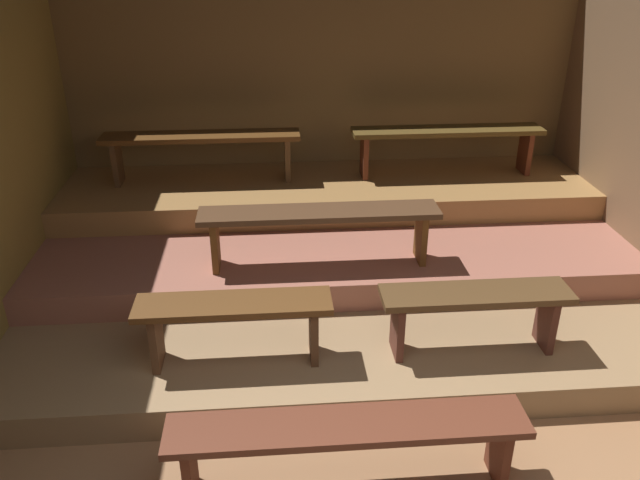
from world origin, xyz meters
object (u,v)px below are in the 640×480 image
Objects in this scene: bench_upper_left at (202,143)px; bench_floor_center at (348,435)px; bench_lower_right at (475,305)px; bench_middle_center at (319,221)px; bench_upper_right at (447,137)px; bench_lower_left at (234,315)px.

bench_floor_center is at bearing -72.47° from bench_upper_left.
bench_middle_center reaches higher than bench_lower_right.
bench_upper_left is (-1.00, 1.35, 0.23)m from bench_middle_center.
bench_lower_right is at bearing -48.83° from bench_upper_left.
bench_upper_right is at bearing 80.77° from bench_lower_right.
bench_middle_center is 1.01× the size of bench_upper_left.
bench_upper_left and bench_upper_right have the same top height.
bench_lower_right is at bearing -99.23° from bench_upper_right.
bench_lower_left is 1.62m from bench_lower_right.
bench_lower_left is at bearing 180.00° from bench_lower_right.
bench_upper_right is at bearing 0.00° from bench_upper_left.
bench_lower_left is at bearing -131.17° from bench_upper_right.
bench_upper_left is at bearing 131.17° from bench_lower_right.
bench_middle_center is at bearing -53.41° from bench_upper_left.
bench_floor_center is 1.15m from bench_lower_left.
bench_lower_left is 3.06m from bench_upper_right.
bench_floor_center is 1.36m from bench_lower_right.
bench_lower_right is 0.70× the size of bench_upper_left.
bench_lower_right is at bearing 43.68° from bench_floor_center.
bench_middle_center is (0.64, 0.92, 0.25)m from bench_lower_left.
bench_lower_left is at bearing -80.77° from bench_upper_left.
bench_upper_left is at bearing 126.59° from bench_middle_center.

